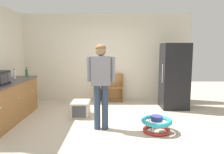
% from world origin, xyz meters
% --- Properties ---
extents(ground_plane, '(12.00, 12.00, 0.00)m').
position_xyz_m(ground_plane, '(0.00, 0.00, 0.00)').
color(ground_plane, beige).
rests_on(ground_plane, ground).
extents(back_wall, '(5.20, 0.06, 2.70)m').
position_xyz_m(back_wall, '(0.00, 2.33, 1.35)').
color(back_wall, beige).
rests_on(back_wall, ground).
extents(kitchen_counter, '(0.65, 2.32, 0.90)m').
position_xyz_m(kitchen_counter, '(-2.20, 0.22, 0.45)').
color(kitchen_counter, '#9A6738').
rests_on(kitchen_counter, ground).
extents(refrigerator, '(0.73, 0.68, 1.78)m').
position_xyz_m(refrigerator, '(1.87, 1.41, 0.89)').
color(refrigerator, black).
rests_on(refrigerator, ground).
extents(bookshelf, '(0.80, 0.28, 0.85)m').
position_xyz_m(bookshelf, '(0.05, 2.15, 0.36)').
color(bookshelf, '#AB7C47').
rests_on(bookshelf, ground).
extents(standing_person, '(0.57, 0.22, 1.72)m').
position_xyz_m(standing_person, '(-0.06, -0.16, 1.04)').
color(standing_person, '#2D3D56').
rests_on(standing_person, ground).
extents(baby_walker, '(0.60, 0.60, 0.32)m').
position_xyz_m(baby_walker, '(1.04, -0.30, 0.16)').
color(baby_walker, red).
rests_on(baby_walker, ground).
extents(pet_carrier, '(0.42, 0.55, 0.36)m').
position_xyz_m(pet_carrier, '(-0.61, 0.68, 0.18)').
color(pet_carrier, beige).
rests_on(pet_carrier, ground).
extents(green_glass_bottle, '(0.07, 0.07, 0.25)m').
position_xyz_m(green_glass_bottle, '(-2.12, 1.26, 1.00)').
color(green_glass_bottle, '#33753D').
rests_on(green_glass_bottle, kitchen_counter).
extents(clear_bottle, '(0.07, 0.07, 0.25)m').
position_xyz_m(clear_bottle, '(-2.22, 0.77, 1.00)').
color(clear_bottle, silver).
rests_on(clear_bottle, kitchen_counter).
extents(green_cup, '(0.08, 0.08, 0.09)m').
position_xyz_m(green_cup, '(-2.36, 0.60, 0.95)').
color(green_cup, '#2B9550').
rests_on(green_cup, kitchen_counter).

